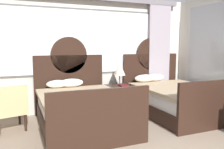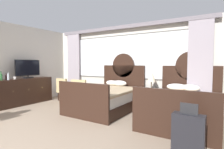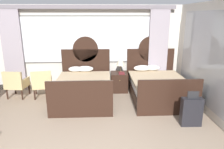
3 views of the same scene
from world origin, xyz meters
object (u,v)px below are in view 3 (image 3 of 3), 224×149
(table_lamp_on_nightstand, at_px, (121,61))
(suitcase_on_floor, at_px, (191,112))
(book_on_nightstand, at_px, (121,73))
(bed_near_mirror, at_px, (157,86))
(armchair_by_window_centre, at_px, (16,83))
(nightstand_between_beds, at_px, (119,82))
(bed_near_window, at_px, (84,88))
(armchair_by_window_left, at_px, (42,83))

(table_lamp_on_nightstand, xyz_separation_m, suitcase_on_floor, (1.37, -2.32, -0.67))
(table_lamp_on_nightstand, distance_m, book_on_nightstand, 0.40)
(bed_near_mirror, bearing_deg, suitcase_on_floor, -77.93)
(table_lamp_on_nightstand, height_order, armchair_by_window_centre, table_lamp_on_nightstand)
(bed_near_mirror, bearing_deg, nightstand_between_beds, 148.45)
(bed_near_window, relative_size, suitcase_on_floor, 2.72)
(bed_near_window, xyz_separation_m, nightstand_between_beds, (1.07, 0.66, -0.06))
(armchair_by_window_left, relative_size, armchair_by_window_centre, 1.00)
(book_on_nightstand, relative_size, suitcase_on_floor, 0.32)
(bed_near_mirror, xyz_separation_m, nightstand_between_beds, (-1.07, 0.66, -0.06))
(nightstand_between_beds, xyz_separation_m, table_lamp_on_nightstand, (0.04, 0.05, 0.69))
(armchair_by_window_centre, xyz_separation_m, suitcase_on_floor, (4.49, -1.84, -0.13))
(nightstand_between_beds, relative_size, book_on_nightstand, 2.35)
(table_lamp_on_nightstand, bearing_deg, bed_near_mirror, -34.63)
(bed_near_mirror, xyz_separation_m, armchair_by_window_centre, (-4.14, 0.23, 0.09))
(bed_near_mirror, height_order, table_lamp_on_nightstand, bed_near_mirror)
(armchair_by_window_left, bearing_deg, table_lamp_on_nightstand, 11.30)
(nightstand_between_beds, xyz_separation_m, book_on_nightstand, (0.07, -0.11, 0.32))
(armchair_by_window_left, xyz_separation_m, suitcase_on_floor, (3.73, -1.84, -0.13))
(bed_near_window, relative_size, armchair_by_window_centre, 2.62)
(bed_near_mirror, relative_size, nightstand_between_beds, 3.57)
(table_lamp_on_nightstand, bearing_deg, bed_near_window, -147.66)
(nightstand_between_beds, distance_m, suitcase_on_floor, 2.67)
(table_lamp_on_nightstand, xyz_separation_m, armchair_by_window_centre, (-3.12, -0.47, -0.54))
(suitcase_on_floor, bearing_deg, bed_near_window, 147.11)
(bed_near_window, bearing_deg, bed_near_mirror, 0.07)
(book_on_nightstand, relative_size, armchair_by_window_left, 0.31)
(bed_near_mirror, bearing_deg, bed_near_window, -179.93)
(armchair_by_window_centre, bearing_deg, bed_near_mirror, -3.20)
(bed_near_mirror, relative_size, suitcase_on_floor, 2.72)
(bed_near_window, relative_size, table_lamp_on_nightstand, 3.94)
(bed_near_window, bearing_deg, armchair_by_window_centre, 173.32)
(bed_near_window, xyz_separation_m, table_lamp_on_nightstand, (1.12, 0.71, 0.63))
(armchair_by_window_left, xyz_separation_m, armchair_by_window_centre, (-0.76, -0.00, 0.00))
(bed_near_mirror, distance_m, nightstand_between_beds, 1.25)
(bed_near_mirror, bearing_deg, armchair_by_window_centre, 176.80)
(bed_near_window, height_order, bed_near_mirror, same)
(bed_near_window, bearing_deg, table_lamp_on_nightstand, 32.34)
(bed_near_mirror, xyz_separation_m, book_on_nightstand, (-1.00, 0.55, 0.26))
(nightstand_between_beds, height_order, armchair_by_window_left, armchair_by_window_left)
(suitcase_on_floor, bearing_deg, bed_near_mirror, 102.07)
(bed_near_mirror, distance_m, suitcase_on_floor, 1.65)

